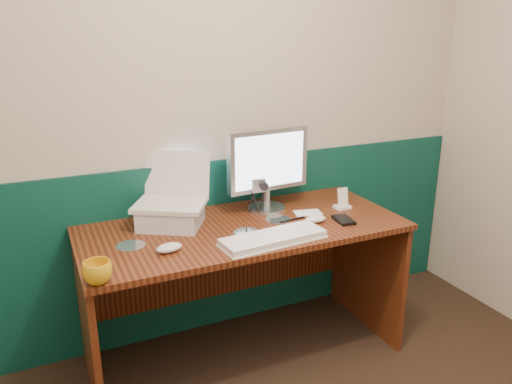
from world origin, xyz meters
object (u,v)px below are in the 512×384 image
desk (244,292)px  laptop (169,179)px  monitor (267,169)px  mug (98,272)px  camcorder (256,195)px  keyboard (273,239)px

desk → laptop: size_ratio=4.77×
monitor → mug: 1.07m
monitor → camcorder: bearing=-164.2°
laptop → keyboard: 0.58m
monitor → keyboard: bearing=-116.5°
desk → camcorder: 0.51m
keyboard → mug: bearing=-179.5°
camcorder → mug: bearing=-142.5°
camcorder → keyboard: bearing=-92.5°
laptop → desk: bearing=6.2°
mug → camcorder: bearing=27.0°
desk → laptop: (-0.33, 0.15, 0.62)m
monitor → keyboard: monitor is taller
monitor → camcorder: (-0.07, -0.03, -0.13)m
desk → keyboard: keyboard is taller
monitor → camcorder: 0.15m
monitor → camcorder: monitor is taller
desk → monitor: (0.21, 0.16, 0.60)m
desk → keyboard: size_ratio=3.26×
laptop → keyboard: bearing=-15.4°
keyboard → desk: bearing=96.3°
mug → monitor: bearing=26.5°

